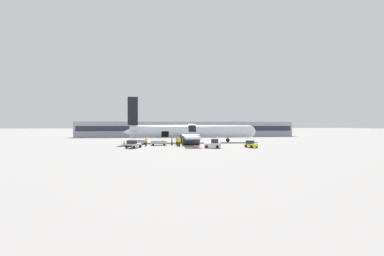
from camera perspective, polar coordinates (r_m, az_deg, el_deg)
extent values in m
plane|color=gray|center=(50.86, 3.07, -4.12)|extent=(500.00, 500.00, 0.00)
cube|color=yellow|center=(47.46, 1.97, -4.47)|extent=(20.66, 1.62, 0.01)
cube|color=#9EA3AD|center=(91.78, -1.29, -0.22)|extent=(79.51, 13.70, 5.50)
cube|color=#232D3D|center=(84.91, -0.86, -0.12)|extent=(77.92, 0.16, 1.76)
cylinder|color=silver|center=(57.95, -0.11, -0.87)|extent=(29.56, 3.18, 3.18)
sphere|color=silver|center=(61.41, 13.73, -0.80)|extent=(3.02, 3.02, 3.02)
cone|color=silver|center=(58.15, -14.73, -0.89)|extent=(3.66, 2.93, 2.93)
cylinder|color=black|center=(57.91, -0.10, -0.59)|extent=(1.77, 3.19, 3.19)
cube|color=black|center=(58.14, -14.17, 4.02)|extent=(2.39, 0.28, 6.78)
cube|color=silver|center=(54.34, -14.52, -0.67)|extent=(1.23, 7.48, 0.20)
cube|color=silver|center=(61.76, -13.57, -0.49)|extent=(1.23, 7.48, 0.20)
cube|color=silver|center=(50.74, -0.51, -2.09)|extent=(2.92, 13.36, 0.40)
cube|color=silver|center=(64.98, -1.86, -1.47)|extent=(2.92, 13.36, 0.40)
cylinder|color=#333842|center=(50.75, -0.28, -2.83)|extent=(3.71, 2.23, 2.23)
cylinder|color=#333842|center=(65.07, -1.69, -2.04)|extent=(3.71, 2.23, 2.23)
cube|color=black|center=(56.02, -6.55, -1.50)|extent=(1.70, 0.12, 1.40)
cylinder|color=#56565B|center=(59.75, 8.67, -2.26)|extent=(0.22, 0.22, 1.40)
sphere|color=black|center=(59.79, 8.66, -2.93)|extent=(0.97, 0.97, 0.97)
cylinder|color=#56565B|center=(55.46, -2.87, -2.49)|extent=(0.22, 0.22, 1.40)
sphere|color=black|center=(55.51, -2.87, -3.21)|extent=(0.97, 0.97, 0.97)
cylinder|color=#56565B|center=(60.03, -3.16, -2.24)|extent=(0.22, 0.22, 1.40)
sphere|color=black|center=(60.07, -3.16, -2.91)|extent=(0.97, 0.97, 0.97)
cube|color=white|center=(44.70, 4.88, -4.05)|extent=(3.25, 2.31, 0.68)
cube|color=#232833|center=(44.63, 5.54, -3.13)|extent=(1.62, 1.69, 0.75)
cube|color=black|center=(44.69, 6.83, -4.23)|extent=(0.46, 1.50, 0.34)
sphere|color=black|center=(43.91, 6.15, -4.53)|extent=(0.56, 0.56, 0.56)
sphere|color=black|center=(45.50, 6.17, -4.35)|extent=(0.56, 0.56, 0.56)
sphere|color=black|center=(43.97, 3.53, -4.52)|extent=(0.56, 0.56, 0.56)
sphere|color=black|center=(45.56, 3.64, -4.34)|extent=(0.56, 0.56, 0.56)
cube|color=yellow|center=(46.26, 14.17, -4.03)|extent=(2.07, 2.57, 0.49)
cube|color=#232833|center=(46.51, 13.84, -3.33)|extent=(1.42, 1.36, 0.60)
cube|color=black|center=(47.13, 13.20, -4.06)|extent=(1.14, 0.56, 0.25)
sphere|color=black|center=(47.26, 14.10, -4.18)|extent=(0.56, 0.56, 0.56)
sphere|color=black|center=(46.42, 12.96, -4.26)|extent=(0.56, 0.56, 0.56)
sphere|color=black|center=(46.16, 15.39, -4.30)|extent=(0.56, 0.56, 0.56)
sphere|color=black|center=(45.30, 14.25, -4.39)|extent=(0.56, 0.56, 0.56)
cube|color=silver|center=(45.48, -14.00, -4.06)|extent=(2.91, 3.22, 0.58)
cube|color=#232833|center=(45.07, -14.40, -3.31)|extent=(1.88, 1.82, 0.67)
cube|color=black|center=(44.42, -15.18, -4.33)|extent=(1.35, 0.93, 0.29)
sphere|color=black|center=(45.33, -15.54, -4.39)|extent=(0.56, 0.56, 0.56)
sphere|color=black|center=(44.28, -13.98, -4.51)|extent=(0.56, 0.56, 0.56)
sphere|color=black|center=(46.73, -14.01, -4.23)|extent=(0.56, 0.56, 0.56)
sphere|color=black|center=(45.71, -12.47, -4.34)|extent=(0.56, 0.56, 0.56)
cube|color=#B7BABF|center=(50.32, -8.10, -3.68)|extent=(3.48, 1.92, 0.05)
cube|color=#B7BABF|center=(50.41, -6.22, -3.39)|extent=(0.18, 1.68, 0.43)
cube|color=#B7BABF|center=(49.49, -8.06, -3.47)|extent=(3.29, 0.30, 0.43)
cube|color=#B7BABF|center=(51.11, -8.15, -3.34)|extent=(3.29, 0.30, 0.43)
cube|color=#333338|center=(50.48, -5.68, -3.87)|extent=(0.90, 0.15, 0.06)
sphere|color=black|center=(49.57, -6.69, -4.02)|extent=(0.40, 0.40, 0.40)
sphere|color=black|center=(51.25, -6.83, -3.87)|extent=(0.40, 0.40, 0.40)
sphere|color=black|center=(49.46, -9.42, -4.04)|extent=(0.40, 0.40, 0.40)
sphere|color=black|center=(51.14, -9.47, -3.88)|extent=(0.40, 0.40, 0.40)
cube|color=black|center=(50.23, -7.60, -3.42)|extent=(0.35, 0.25, 0.41)
cube|color=black|center=(50.06, -9.00, -3.43)|extent=(0.33, 0.20, 0.42)
cube|color=#4C1E1E|center=(50.43, -7.14, -3.35)|extent=(0.51, 0.24, 0.50)
cube|color=#721951|center=(50.34, -6.73, -3.44)|extent=(0.43, 0.34, 0.36)
cube|color=#999BA0|center=(52.89, -12.66, -3.44)|extent=(3.49, 2.04, 0.05)
cube|color=#999BA0|center=(53.02, -10.93, -3.16)|extent=(0.33, 1.46, 0.44)
cube|color=#999BA0|center=(52.17, -12.60, -3.23)|extent=(3.17, 0.65, 0.44)
cube|color=#999BA0|center=(53.57, -12.72, -3.13)|extent=(3.17, 0.65, 0.44)
cube|color=#333338|center=(53.11, -10.41, -3.63)|extent=(0.90, 0.24, 0.06)
sphere|color=black|center=(52.28, -11.34, -3.78)|extent=(0.40, 0.40, 0.40)
sphere|color=black|center=(53.74, -11.50, -3.66)|extent=(0.40, 0.40, 0.40)
sphere|color=black|center=(52.10, -13.86, -3.81)|extent=(0.40, 0.40, 0.40)
sphere|color=black|center=(53.56, -13.95, -3.68)|extent=(0.40, 0.40, 0.40)
cube|color=#14472D|center=(52.60, -13.05, -3.24)|extent=(0.44, 0.36, 0.36)
cube|color=#4C1E1E|center=(52.89, -12.48, -3.14)|extent=(0.53, 0.31, 0.51)
cube|color=olive|center=(52.53, -13.52, -3.23)|extent=(0.40, 0.38, 0.41)
cylinder|color=#2D2D33|center=(49.26, -11.09, -3.81)|extent=(0.37, 0.37, 0.83)
cylinder|color=orange|center=(49.21, -11.09, -2.95)|extent=(0.48, 0.48, 0.65)
sphere|color=tan|center=(49.18, -11.09, -2.44)|extent=(0.23, 0.23, 0.23)
cylinder|color=orange|center=(48.99, -11.04, -3.05)|extent=(0.15, 0.15, 0.60)
cylinder|color=orange|center=(49.44, -11.14, -3.02)|extent=(0.15, 0.15, 0.60)
cylinder|color=black|center=(50.44, -4.88, -3.70)|extent=(0.39, 0.39, 0.82)
cylinder|color=#CCE523|center=(50.39, -4.88, -2.87)|extent=(0.50, 0.50, 0.64)
sphere|color=#9E7556|center=(50.37, -4.88, -2.37)|extent=(0.23, 0.23, 0.23)
cylinder|color=#CCE523|center=(50.60, -4.99, -2.93)|extent=(0.16, 0.16, 0.59)
cylinder|color=#CCE523|center=(50.19, -4.77, -2.96)|extent=(0.16, 0.16, 0.59)
cylinder|color=#2D2D33|center=(47.42, -3.06, -3.96)|extent=(0.31, 0.31, 0.85)
cylinder|color=#B7E019|center=(47.37, -3.06, -3.05)|extent=(0.40, 0.40, 0.67)
sphere|color=beige|center=(47.34, -3.06, -2.50)|extent=(0.23, 0.23, 0.23)
cylinder|color=#B7E019|center=(47.38, -2.77, -3.14)|extent=(0.13, 0.13, 0.61)
cylinder|color=#B7E019|center=(47.36, -3.34, -3.14)|extent=(0.13, 0.13, 0.61)
cylinder|color=#1E2338|center=(51.69, -3.76, -3.62)|extent=(0.39, 0.39, 0.77)
cylinder|color=#B7E019|center=(51.64, -3.76, -2.86)|extent=(0.50, 0.50, 0.60)
sphere|color=brown|center=(51.61, -3.77, -2.41)|extent=(0.21, 0.21, 0.21)
cylinder|color=#B7E019|center=(51.47, -3.90, -2.94)|extent=(0.16, 0.16, 0.56)
cylinder|color=#B7E019|center=(51.82, -3.63, -2.92)|extent=(0.16, 0.16, 0.56)
cylinder|color=#2D2D33|center=(48.66, -3.54, -3.84)|extent=(0.34, 0.34, 0.84)
cylinder|color=orange|center=(48.61, -3.54, -2.96)|extent=(0.43, 0.43, 0.66)
sphere|color=beige|center=(48.58, -3.54, -2.43)|extent=(0.23, 0.23, 0.23)
cylinder|color=orange|center=(48.58, -3.82, -3.05)|extent=(0.14, 0.14, 0.61)
cylinder|color=orange|center=(48.65, -3.27, -3.04)|extent=(0.14, 0.14, 0.61)
cylinder|color=#2D2D33|center=(49.63, -3.26, -3.73)|extent=(0.37, 0.37, 0.89)
cylinder|color=#CCE523|center=(49.57, -3.26, -2.81)|extent=(0.48, 0.48, 0.70)
sphere|color=tan|center=(49.55, -3.26, -2.27)|extent=(0.25, 0.25, 0.25)
cylinder|color=#CCE523|center=(49.55, -2.97, -2.90)|extent=(0.15, 0.15, 0.64)
cylinder|color=#CCE523|center=(49.61, -3.54, -2.90)|extent=(0.15, 0.15, 0.64)
cube|color=black|center=(61.12, 14.80, -3.31)|extent=(0.49, 0.49, 0.03)
cone|color=orange|center=(61.10, 14.80, -3.06)|extent=(0.36, 0.36, 0.57)
cylinder|color=white|center=(61.10, 14.80, -3.03)|extent=(0.21, 0.21, 0.07)
cube|color=black|center=(43.99, 0.67, -4.87)|extent=(0.56, 0.56, 0.03)
cone|color=orange|center=(43.95, 0.67, -4.37)|extent=(0.41, 0.41, 0.80)
cylinder|color=white|center=(43.95, 0.67, -4.32)|extent=(0.24, 0.24, 0.10)
cube|color=black|center=(51.58, 1.55, -4.04)|extent=(0.58, 0.58, 0.03)
cone|color=orange|center=(51.55, 1.55, -3.67)|extent=(0.43, 0.43, 0.69)
cylinder|color=white|center=(51.55, 1.55, -3.63)|extent=(0.25, 0.25, 0.08)
cube|color=black|center=(57.69, -16.12, -3.56)|extent=(0.51, 0.51, 0.03)
cone|color=orange|center=(57.66, -16.12, -3.21)|extent=(0.38, 0.38, 0.73)
cylinder|color=white|center=(57.66, -16.12, -3.17)|extent=(0.22, 0.22, 0.09)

